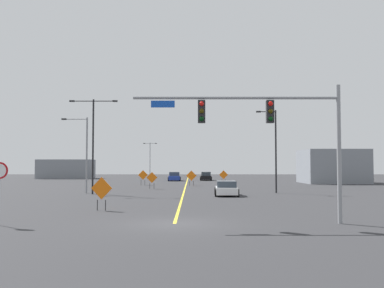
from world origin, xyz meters
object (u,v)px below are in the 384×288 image
Objects in this scene: street_lamp_far_right at (86,150)px; construction_sign_right_shoulder at (153,178)px; construction_sign_left_lane at (193,176)px; car_white_passing at (228,189)px; street_lamp_near_right at (276,147)px; construction_sign_median_far at (225,175)px; construction_sign_right_lane at (103,190)px; car_blue_near at (176,177)px; traffic_signal_assembly at (272,122)px; street_lamp_mid_right at (94,138)px; street_lamp_far_left at (151,157)px; construction_sign_left_shoulder at (144,176)px; stop_sign at (1,181)px; car_black_mid at (207,176)px.

construction_sign_right_shoulder is (5.72, 6.88, -2.86)m from street_lamp_far_right.
construction_sign_left_lane is 0.48× the size of car_white_passing.
construction_sign_right_shoulder is at bearing 152.14° from street_lamp_near_right.
construction_sign_right_lane is (-9.83, -35.70, 0.08)m from construction_sign_median_far.
construction_sign_right_shoulder is 0.47× the size of car_blue_near.
car_blue_near is (7.24, 30.12, -3.37)m from street_lamp_far_right.
construction_sign_right_shoulder is at bearing 50.24° from street_lamp_far_right.
street_lamp_far_right is 3.82× the size of construction_sign_right_shoulder.
traffic_signal_assembly is 5.21× the size of construction_sign_median_far.
street_lamp_mid_right reaches higher than street_lamp_far_left.
street_lamp_mid_right is at bearing -174.59° from street_lamp_near_right.
construction_sign_right_lane is at bearing -105.39° from construction_sign_median_far.
construction_sign_left_shoulder is at bearing 76.40° from street_lamp_far_right.
construction_sign_left_lane is (-4.57, -6.62, 0.05)m from construction_sign_median_far.
construction_sign_median_far is (10.86, 5.30, -0.08)m from construction_sign_left_shoulder.
street_lamp_far_left is at bearing 90.33° from stop_sign.
traffic_signal_assembly reaches higher than construction_sign_right_shoulder.
street_lamp_mid_right reaches higher than construction_sign_left_lane.
street_lamp_mid_right is 12.97m from car_white_passing.
traffic_signal_assembly is 17.98m from car_white_passing.
car_white_passing is (-4.85, -3.40, -3.75)m from street_lamp_near_right.
street_lamp_near_right reaches higher than stop_sign.
construction_sign_median_far is 23.85m from car_white_passing.
construction_sign_left_lane reaches higher than car_black_mid.
street_lamp_mid_right is 4.41× the size of construction_sign_right_lane.
street_lamp_mid_right is 53.32m from street_lamp_far_left.
street_lamp_far_left reaches higher than traffic_signal_assembly.
stop_sign is 1.45× the size of construction_sign_left_shoulder.
construction_sign_median_far is (13.55, -31.32, -3.23)m from street_lamp_far_left.
street_lamp_far_right is 34.46m from car_black_mid.
construction_sign_left_lane reaches higher than car_blue_near.
street_lamp_far_left is 1.03× the size of street_lamp_far_right.
street_lamp_mid_right is (-12.66, 19.31, 0.50)m from traffic_signal_assembly.
street_lamp_mid_right reaches higher than construction_sign_median_far.
traffic_signal_assembly is 35.05m from construction_sign_left_lane.
street_lamp_far_right is at bearing 107.82° from construction_sign_right_lane.
car_white_passing is (3.05, -17.17, -0.58)m from construction_sign_left_lane.
car_black_mid is (11.38, -20.17, -3.71)m from street_lamp_far_left.
stop_sign is at bearing -177.56° from traffic_signal_assembly.
street_lamp_near_right is 1.96× the size of car_black_mid.
street_lamp_near_right reaches higher than car_blue_near.
street_lamp_far_left is 23.46m from car_black_mid.
street_lamp_near_right reaches higher than construction_sign_median_far.
street_lamp_far_left is 45.60m from construction_sign_right_shoulder.
street_lamp_mid_right is 2.14× the size of car_white_passing.
traffic_signal_assembly is 21.33m from street_lamp_near_right.
car_white_passing is (9.34, -18.49, -0.61)m from construction_sign_left_shoulder.
stop_sign is 54.11m from car_black_mid.
traffic_signal_assembly is at bearing -80.10° from street_lamp_far_left.
car_black_mid is at bearing 71.07° from street_lamp_mid_right.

